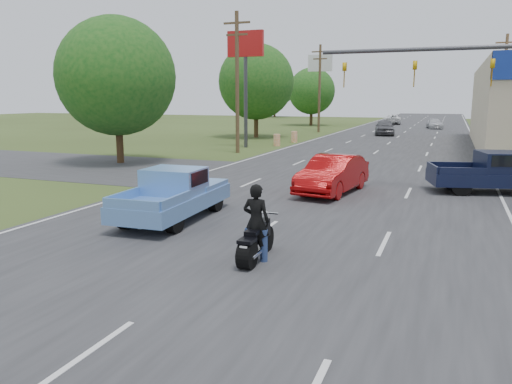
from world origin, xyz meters
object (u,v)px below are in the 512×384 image
at_px(motorcycle, 255,243).
at_px(blue_pickup, 175,193).
at_px(distant_car_silver, 435,124).
at_px(navy_pickup, 499,172).
at_px(distant_car_grey, 385,127).
at_px(distant_car_white, 393,119).
at_px(rider, 256,225).
at_px(red_convertible, 333,175).

xyz_separation_m(motorcycle, blue_pickup, (-4.13, 3.20, 0.38)).
distance_m(motorcycle, distant_car_silver, 59.08).
distance_m(motorcycle, navy_pickup, 13.74).
relative_size(distant_car_grey, distant_car_silver, 1.13).
xyz_separation_m(motorcycle, distant_car_white, (-4.23, 68.68, 0.24)).
bearing_deg(motorcycle, rider, 90.00).
height_order(red_convertible, blue_pickup, blue_pickup).
xyz_separation_m(rider, distant_car_silver, (2.17, 58.99, -0.29)).
bearing_deg(distant_car_silver, distant_car_grey, -117.63).
xyz_separation_m(motorcycle, navy_pickup, (6.30, 12.20, 0.40)).
distance_m(rider, navy_pickup, 13.68).
height_order(distant_car_silver, distant_car_white, distant_car_white).
height_order(blue_pickup, distant_car_white, blue_pickup).
xyz_separation_m(rider, navy_pickup, (6.30, 12.14, -0.04)).
relative_size(navy_pickup, distant_car_white, 1.08).
height_order(navy_pickup, distant_car_silver, navy_pickup).
relative_size(red_convertible, distant_car_grey, 0.98).
bearing_deg(motorcycle, red_convertible, 90.52).
height_order(rider, blue_pickup, rider).
bearing_deg(rider, distant_car_white, -87.46).
relative_size(red_convertible, motorcycle, 2.22).
bearing_deg(distant_car_grey, navy_pickup, -83.50).
bearing_deg(navy_pickup, distant_car_silver, 170.28).
relative_size(motorcycle, distant_car_grey, 0.44).
bearing_deg(distant_car_white, rider, 87.87).
xyz_separation_m(blue_pickup, distant_car_grey, (1.66, 41.53, -0.03)).
bearing_deg(distant_car_grey, blue_pickup, -100.88).
bearing_deg(rider, navy_pickup, -118.42).
bearing_deg(rider, motorcycle, 90.00).
height_order(navy_pickup, distant_car_grey, navy_pickup).
height_order(blue_pickup, distant_car_grey, blue_pickup).
bearing_deg(red_convertible, distant_car_silver, 95.33).
height_order(red_convertible, navy_pickup, navy_pickup).
bearing_deg(distant_car_silver, distant_car_white, 113.94).
xyz_separation_m(rider, distant_car_white, (-4.23, 68.62, -0.20)).
height_order(red_convertible, rider, rider).
distance_m(rider, distant_car_silver, 59.03).
height_order(rider, distant_car_silver, rider).
relative_size(distant_car_silver, distant_car_white, 0.83).
height_order(distant_car_grey, distant_car_silver, distant_car_grey).
xyz_separation_m(red_convertible, distant_car_white, (-3.97, 59.06, -0.07)).
height_order(blue_pickup, navy_pickup, navy_pickup).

